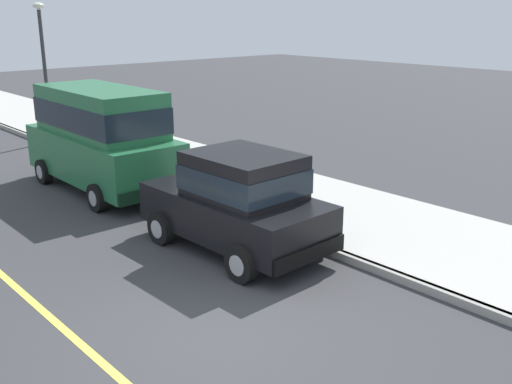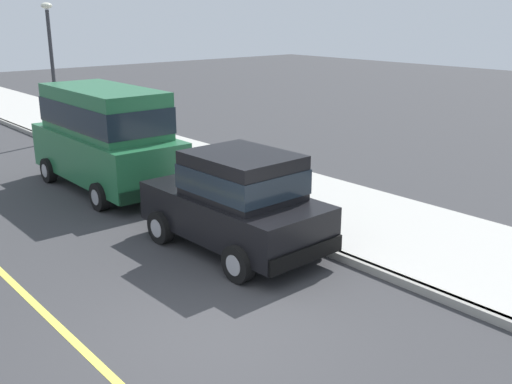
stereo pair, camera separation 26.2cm
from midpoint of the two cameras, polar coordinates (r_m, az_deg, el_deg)
ground_plane at (r=8.46m, az=-3.32°, el=-13.20°), size 80.00×80.00×0.00m
curb at (r=10.46m, az=10.82°, el=-6.89°), size 0.16×64.00×0.14m
sidewalk at (r=11.83m, az=16.32°, el=-4.42°), size 3.60×64.00×0.14m
lane_centre_line at (r=7.75m, az=-13.17°, el=-16.75°), size 0.12×57.60×0.01m
car_black_hatchback at (r=10.72m, az=-1.16°, el=-0.80°), size 2.01×3.83×1.88m
car_green_van at (r=14.99m, az=-13.91°, el=5.52°), size 2.18×4.92×2.52m
dog_grey at (r=13.06m, az=3.23°, el=-0.05°), size 0.40×0.71×0.49m
street_lamp at (r=21.06m, az=-18.87°, el=12.47°), size 0.36×0.36×4.42m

